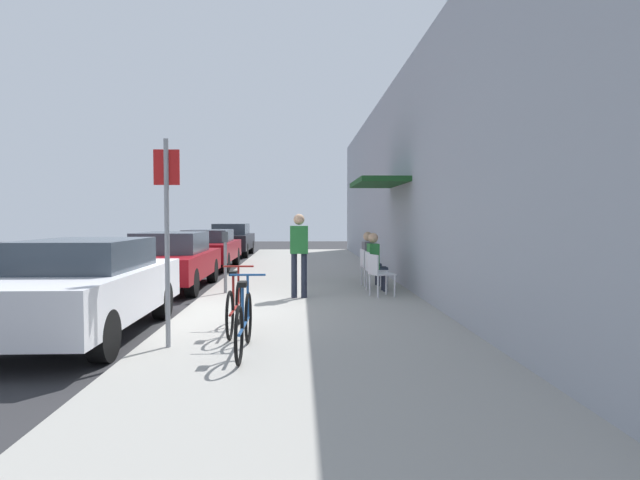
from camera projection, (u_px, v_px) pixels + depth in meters
name	position (u px, v px, depth m)	size (l,w,h in m)	color
ground_plane	(182.00, 318.00, 9.20)	(60.00, 60.00, 0.00)	#2D2D30
sidewalk_slab	(309.00, 297.00, 11.28)	(4.50, 32.00, 0.12)	#9E9B93
building_facade	(421.00, 175.00, 11.28)	(1.40, 32.00, 5.33)	#999EA8
parked_car_0	(83.00, 286.00, 7.71)	(1.80, 4.40, 1.42)	silver
parked_car_1	(171.00, 260.00, 12.93)	(1.80, 4.40, 1.39)	maroon
parked_car_2	(208.00, 248.00, 18.20)	(1.80, 4.40, 1.33)	maroon
parked_car_3	(231.00, 239.00, 24.33)	(1.80, 4.40, 1.47)	black
parking_meter	(225.00, 257.00, 11.41)	(0.12, 0.10, 1.32)	slate
street_sign	(167.00, 226.00, 6.60)	(0.32, 0.06, 2.60)	gray
bicycle_0	(244.00, 323.00, 6.34)	(0.46, 1.71, 0.90)	black
bicycle_1	(235.00, 306.00, 7.54)	(0.46, 1.71, 0.90)	black
cafe_chair_0	(379.00, 272.00, 10.90)	(0.55, 0.55, 0.87)	silver
cafe_chair_1	(373.00, 268.00, 11.71)	(0.46, 0.46, 0.87)	silver
seated_patron_1	(376.00, 260.00, 11.70)	(0.44, 0.37, 1.29)	#232838
cafe_chair_2	(368.00, 265.00, 12.63)	(0.48, 0.48, 0.87)	silver
seated_patron_2	(370.00, 257.00, 12.63)	(0.45, 0.39, 1.29)	#232838
pedestrian_standing	(299.00, 249.00, 10.71)	(0.36, 0.22, 1.70)	#232838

